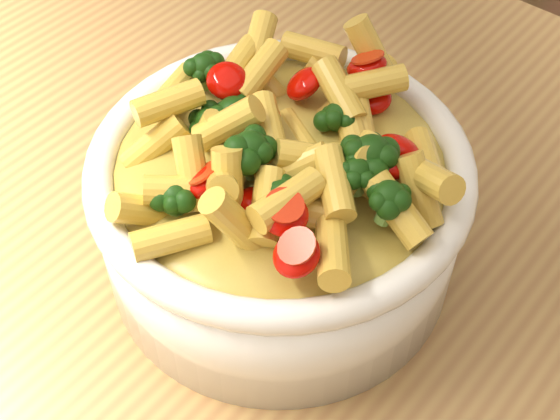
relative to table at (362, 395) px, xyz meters
The scene contains 3 objects.
table is the anchor object (origin of this frame).
serving_bowl 0.18m from the table, behind, with size 0.25×0.25×0.11m.
pasta_salad 0.24m from the table, behind, with size 0.19×0.19×0.04m.
Camera 1 is at (0.13, -0.26, 1.34)m, focal length 50.00 mm.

